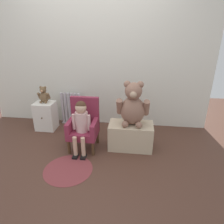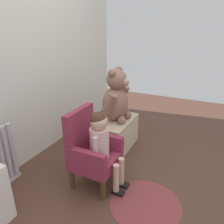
% 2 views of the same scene
% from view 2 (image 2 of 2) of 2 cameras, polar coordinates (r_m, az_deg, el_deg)
% --- Properties ---
extents(ground_plane, '(6.00, 6.00, 0.00)m').
position_cam_2_polar(ground_plane, '(2.10, 7.36, -20.60)').
color(ground_plane, '#4F3125').
extents(back_wall, '(3.80, 0.05, 2.40)m').
position_cam_2_polar(back_wall, '(2.32, -24.72, 14.73)').
color(back_wall, silver).
rests_on(back_wall, ground_plane).
extents(child_armchair, '(0.40, 0.38, 0.72)m').
position_cam_2_polar(child_armchair, '(2.04, -5.50, -9.79)').
color(child_armchair, maroon).
rests_on(child_armchair, ground_plane).
extents(child_figure, '(0.25, 0.35, 0.73)m').
position_cam_2_polar(child_figure, '(1.92, -2.71, -7.22)').
color(child_figure, beige).
rests_on(child_figure, ground_plane).
extents(low_bench, '(0.62, 0.34, 0.37)m').
position_cam_2_polar(low_bench, '(2.65, 1.09, -5.74)').
color(low_bench, '#C7B291').
rests_on(low_bench, ground_plane).
extents(large_teddy_bear, '(0.44, 0.31, 0.61)m').
position_cam_2_polar(large_teddy_bear, '(2.49, 1.06, 3.77)').
color(large_teddy_bear, '#8F6654').
rests_on(large_teddy_bear, low_bench).
extents(floor_rug, '(0.60, 0.60, 0.01)m').
position_cam_2_polar(floor_rug, '(2.02, 8.65, -22.66)').
color(floor_rug, brown).
rests_on(floor_rug, ground_plane).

